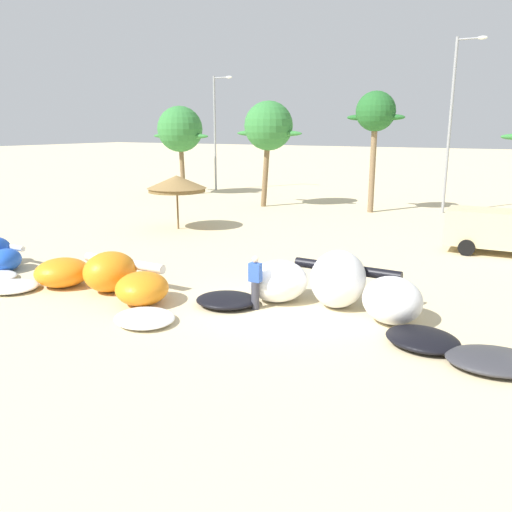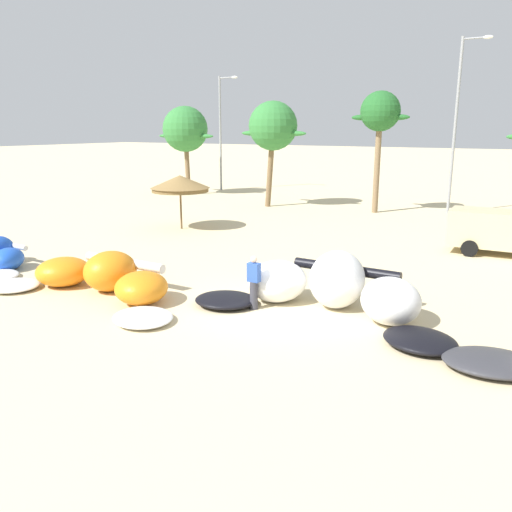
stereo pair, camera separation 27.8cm
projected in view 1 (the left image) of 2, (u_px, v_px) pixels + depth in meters
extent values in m
plane|color=beige|center=(264.00, 308.00, 15.53)|extent=(260.00, 260.00, 0.00)
ellipsoid|color=blue|center=(6.00, 260.00, 19.50)|extent=(1.73, 1.84, 0.83)
ellipsoid|color=white|center=(0.00, 276.00, 18.54)|extent=(1.77, 1.54, 0.22)
cylinder|color=white|center=(4.00, 246.00, 20.71)|extent=(2.30, 0.23, 0.21)
ellipsoid|color=white|center=(11.00, 286.00, 17.20)|extent=(2.23, 2.11, 0.26)
ellipsoid|color=orange|center=(62.00, 272.00, 17.55)|extent=(2.36, 2.41, 0.97)
ellipsoid|color=orange|center=(110.00, 272.00, 17.02)|extent=(1.64, 1.84, 1.31)
ellipsoid|color=orange|center=(142.00, 288.00, 15.82)|extent=(2.35, 2.40, 0.97)
ellipsoid|color=white|center=(144.00, 318.00, 14.36)|extent=(2.26, 2.15, 0.26)
cylinder|color=white|center=(124.00, 263.00, 17.52)|extent=(3.41, 0.37, 0.31)
cube|color=white|center=(106.00, 273.00, 16.87)|extent=(1.25, 0.67, 0.04)
ellipsoid|color=black|center=(227.00, 300.00, 15.73)|extent=(2.27, 2.11, 0.34)
ellipsoid|color=white|center=(278.00, 281.00, 16.04)|extent=(2.40, 2.45, 1.28)
ellipsoid|color=white|center=(338.00, 279.00, 15.48)|extent=(1.66, 1.90, 1.72)
ellipsoid|color=white|center=(392.00, 300.00, 14.27)|extent=(2.36, 2.44, 1.28)
ellipsoid|color=black|center=(422.00, 339.00, 12.84)|extent=(2.32, 2.18, 0.34)
cylinder|color=black|center=(346.00, 269.00, 15.98)|extent=(3.41, 0.41, 0.31)
cube|color=black|center=(336.00, 280.00, 15.32)|extent=(1.26, 0.70, 0.04)
ellipsoid|color=#333338|center=(495.00, 361.00, 11.65)|extent=(2.50, 2.15, 0.34)
cylinder|color=brown|center=(178.00, 209.00, 27.39)|extent=(0.10, 0.10, 2.16)
cone|color=olive|center=(177.00, 182.00, 27.05)|extent=(3.10, 3.10, 0.66)
cylinder|color=brown|center=(177.00, 190.00, 27.16)|extent=(2.94, 2.94, 0.20)
cube|color=beige|center=(511.00, 229.00, 21.76)|extent=(5.18, 2.06, 1.50)
cube|color=black|center=(476.00, 221.00, 22.33)|extent=(1.34, 1.90, 0.56)
cylinder|color=black|center=(467.00, 248.00, 21.84)|extent=(0.69, 0.26, 0.68)
cylinder|color=black|center=(471.00, 239.00, 23.47)|extent=(0.69, 0.26, 0.68)
cylinder|color=#383842|center=(255.00, 295.00, 15.36)|extent=(0.24, 0.24, 0.85)
cube|color=#2D51A8|center=(255.00, 272.00, 15.19)|extent=(0.36, 0.22, 0.56)
sphere|color=beige|center=(255.00, 259.00, 15.09)|extent=(0.20, 0.20, 0.20)
cylinder|color=brown|center=(182.00, 162.00, 41.06)|extent=(0.52, 0.36, 5.11)
sphere|color=#337A38|center=(180.00, 129.00, 40.49)|extent=(3.51, 3.51, 3.51)
ellipsoid|color=#337A38|center=(166.00, 136.00, 41.28)|extent=(2.46, 0.50, 0.36)
ellipsoid|color=#337A38|center=(195.00, 136.00, 39.95)|extent=(2.46, 0.50, 0.36)
cylinder|color=brown|center=(266.00, 167.00, 34.81)|extent=(0.73, 0.36, 5.34)
sphere|color=#337A38|center=(269.00, 126.00, 34.08)|extent=(3.19, 3.19, 3.19)
ellipsoid|color=#337A38|center=(252.00, 133.00, 34.80)|extent=(2.23, 0.50, 0.36)
ellipsoid|color=#337A38|center=(286.00, 133.00, 33.59)|extent=(2.23, 0.50, 0.36)
cylinder|color=#7F6647|center=(373.00, 163.00, 32.36)|extent=(0.39, 0.36, 6.19)
sphere|color=#236028|center=(376.00, 111.00, 31.61)|extent=(2.41, 2.41, 2.41)
ellipsoid|color=#236028|center=(360.00, 118.00, 32.16)|extent=(1.69, 0.50, 0.36)
ellipsoid|color=#236028|center=(391.00, 117.00, 31.24)|extent=(1.69, 0.50, 0.36)
cylinder|color=gray|center=(215.00, 134.00, 43.73)|extent=(0.18, 0.18, 9.31)
cylinder|color=gray|center=(221.00, 78.00, 42.30)|extent=(1.45, 0.10, 0.10)
ellipsoid|color=silver|center=(229.00, 77.00, 41.96)|extent=(0.56, 0.24, 0.20)
cylinder|color=gray|center=(450.00, 128.00, 31.62)|extent=(0.18, 0.18, 10.37)
cylinder|color=gray|center=(470.00, 39.00, 30.09)|extent=(1.35, 0.10, 0.10)
ellipsoid|color=silver|center=(482.00, 38.00, 29.77)|extent=(0.56, 0.24, 0.20)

